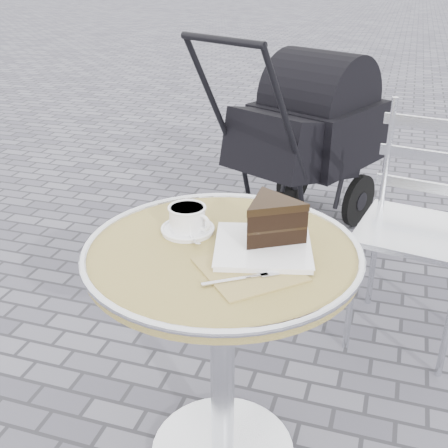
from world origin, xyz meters
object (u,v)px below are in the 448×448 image
(cafe_table, at_px, (222,303))
(cappuccino_set, at_px, (188,221))
(baby_stroller, at_px, (304,143))
(bistro_chair, at_px, (426,199))
(cake_plate_set, at_px, (270,226))

(cafe_table, relative_size, cappuccino_set, 4.74)
(cafe_table, xyz_separation_m, baby_stroller, (-0.08, 1.66, -0.07))
(bistro_chair, relative_size, baby_stroller, 0.79)
(bistro_chair, height_order, baby_stroller, baby_stroller)
(cake_plate_set, height_order, baby_stroller, baby_stroller)
(cappuccino_set, bearing_deg, baby_stroller, 107.18)
(cappuccino_set, xyz_separation_m, bistro_chair, (0.64, 0.82, -0.19))
(cake_plate_set, relative_size, baby_stroller, 0.34)
(cappuccino_set, distance_m, baby_stroller, 1.61)
(cappuccino_set, xyz_separation_m, cake_plate_set, (0.23, -0.02, 0.03))
(bistro_chair, distance_m, baby_stroller, 0.98)
(cake_plate_set, bearing_deg, bistro_chair, 49.63)
(bistro_chair, xyz_separation_m, baby_stroller, (-0.60, 0.77, -0.07))
(cake_plate_set, distance_m, baby_stroller, 1.65)
(cake_plate_set, distance_m, bistro_chair, 0.96)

